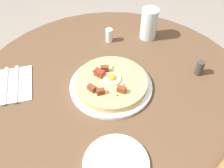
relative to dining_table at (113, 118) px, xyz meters
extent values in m
cylinder|color=brown|center=(0.00, 0.00, 0.15)|extent=(1.00, 1.00, 0.03)
cylinder|color=#333338|center=(0.00, 0.00, -0.20)|extent=(0.12, 0.12, 0.67)
cylinder|color=white|center=(-0.01, 0.01, 0.17)|extent=(0.28, 0.28, 0.01)
cylinder|color=tan|center=(-0.01, 0.01, 0.19)|extent=(0.25, 0.25, 0.02)
cylinder|color=white|center=(-0.01, 0.01, 0.20)|extent=(0.06, 0.06, 0.01)
sphere|color=yellow|center=(-0.01, 0.01, 0.21)|extent=(0.03, 0.03, 0.03)
cube|color=maroon|center=(-0.05, 0.01, 0.21)|extent=(0.04, 0.03, 0.02)
cube|color=brown|center=(0.04, -0.03, 0.21)|extent=(0.03, 0.02, 0.02)
cube|color=maroon|center=(-0.02, -0.06, 0.21)|extent=(0.03, 0.03, 0.02)
cube|color=maroon|center=(-0.05, 0.04, 0.21)|extent=(0.03, 0.03, 0.02)
cube|color=brown|center=(-0.05, -0.06, 0.21)|extent=(0.03, 0.03, 0.02)
cube|color=#387F2D|center=(-0.02, 0.02, 0.20)|extent=(0.01, 0.00, 0.00)
cube|color=#387F2D|center=(-0.08, 0.02, 0.20)|extent=(0.01, 0.01, 0.00)
cube|color=#387F2D|center=(0.03, -0.05, 0.20)|extent=(0.01, 0.01, 0.00)
cube|color=#387F2D|center=(-0.04, 0.02, 0.20)|extent=(0.01, 0.01, 0.00)
cube|color=#387F2D|center=(0.04, 0.00, 0.20)|extent=(0.01, 0.01, 0.00)
cube|color=#387F2D|center=(-0.02, 0.07, 0.20)|extent=(0.00, 0.01, 0.00)
cylinder|color=white|center=(0.10, -0.25, 0.17)|extent=(0.18, 0.18, 0.01)
cube|color=white|center=(-0.34, -0.10, 0.17)|extent=(0.21, 0.22, 0.00)
cube|color=silver|center=(-0.32, -0.09, 0.17)|extent=(0.11, 0.16, 0.00)
cube|color=silver|center=(-0.35, -0.11, 0.17)|extent=(0.11, 0.16, 0.00)
cylinder|color=silver|center=(0.04, 0.33, 0.23)|extent=(0.07, 0.07, 0.13)
cylinder|color=white|center=(-0.10, 0.25, 0.19)|extent=(0.03, 0.03, 0.06)
cylinder|color=#3F3833|center=(0.27, 0.18, 0.19)|extent=(0.03, 0.03, 0.06)
camera|label=1|loc=(0.19, -0.55, 0.80)|focal=40.50mm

